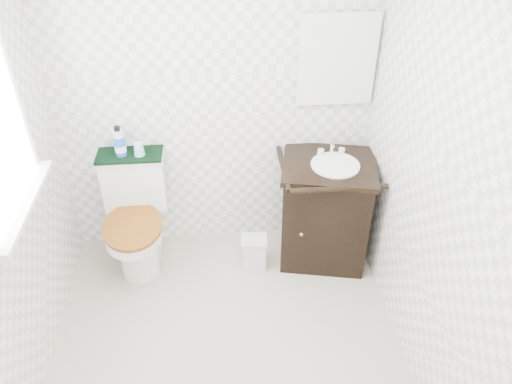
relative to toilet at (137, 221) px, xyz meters
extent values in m
plane|color=#C2B69C|center=(0.60, -0.97, -0.37)|extent=(2.40, 2.40, 0.00)
plane|color=white|center=(0.60, 0.23, 0.83)|extent=(2.40, 0.00, 2.40)
plane|color=white|center=(1.70, -0.97, 0.83)|extent=(0.00, 2.40, 2.40)
cube|color=silver|center=(1.42, 0.21, 1.08)|extent=(0.50, 0.02, 0.60)
cylinder|color=white|center=(0.00, -0.15, -0.16)|extent=(0.27, 0.27, 0.42)
cube|color=white|center=(0.00, 0.10, -0.16)|extent=(0.27, 0.28, 0.42)
cube|color=white|center=(0.00, 0.12, 0.25)|extent=(0.44, 0.18, 0.40)
cube|color=white|center=(0.00, 0.12, 0.46)|extent=(0.46, 0.20, 0.03)
cylinder|color=white|center=(0.00, -0.19, 0.05)|extent=(0.40, 0.40, 0.08)
cylinder|color=brown|center=(0.00, -0.19, 0.10)|extent=(0.45, 0.45, 0.03)
cube|color=black|center=(1.37, -0.06, 0.02)|extent=(0.69, 0.62, 0.78)
cube|color=black|center=(1.37, -0.06, 0.43)|extent=(0.74, 0.67, 0.04)
cylinder|color=white|center=(1.40, -0.09, 0.46)|extent=(0.33, 0.33, 0.01)
ellipsoid|color=white|center=(1.40, -0.09, 0.40)|extent=(0.29, 0.29, 0.14)
cylinder|color=silver|center=(1.40, 0.05, 0.50)|extent=(0.02, 0.02, 0.10)
cube|color=silver|center=(0.84, -0.17, -0.25)|extent=(0.18, 0.14, 0.24)
cube|color=silver|center=(0.84, -0.17, -0.11)|extent=(0.20, 0.16, 0.03)
cube|color=black|center=(0.00, 0.12, 0.48)|extent=(0.45, 0.22, 0.02)
cylinder|color=blue|center=(-0.05, 0.12, 0.56)|extent=(0.08, 0.08, 0.14)
cylinder|color=silver|center=(-0.05, 0.12, 0.66)|extent=(0.08, 0.08, 0.05)
cylinder|color=black|center=(-0.05, 0.12, 0.70)|extent=(0.04, 0.04, 0.03)
cone|color=#99D5FB|center=(0.07, 0.10, 0.54)|extent=(0.07, 0.07, 0.09)
ellipsoid|color=#1B847D|center=(1.33, 0.07, 0.46)|extent=(0.06, 0.04, 0.02)
camera|label=1|loc=(0.60, -2.89, 2.27)|focal=35.00mm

